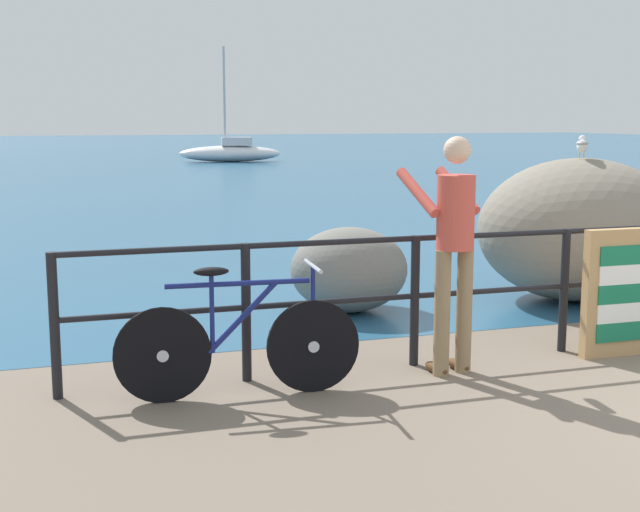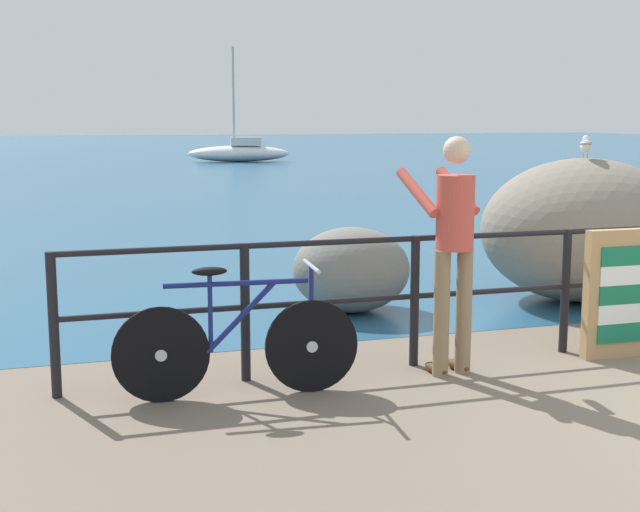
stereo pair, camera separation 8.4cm
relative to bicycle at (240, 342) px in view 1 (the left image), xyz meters
The scene contains 10 objects.
ground_plane 18.54m from the bicycle, 79.24° to the left, with size 120.00×120.00×0.10m, color #756656.
sea_surface 46.29m from the bicycle, 85.71° to the left, with size 120.00×90.00×0.01m, color #285B7F.
promenade_railing 3.49m from the bicycle, ahead, with size 9.41×0.07×1.02m.
bicycle is the anchor object (origin of this frame).
person_at_railing 1.75m from the bicycle, ahead, with size 0.51×0.66×1.78m.
folded_deckchair_stack 3.24m from the bicycle, ahead, with size 0.84×0.10×1.04m.
breakwater_boulder_main 4.62m from the bicycle, 26.89° to the left, with size 2.18×1.89×1.50m.
breakwater_boulder_left 2.79m from the bicycle, 54.76° to the left, with size 1.18×1.06×0.84m.
seagull 4.67m from the bicycle, 26.28° to the left, with size 0.25×0.32×0.23m.
sailboat 31.98m from the bicycle, 78.28° to the left, with size 4.55×1.99×4.90m.
Camera 1 is at (-4.68, -3.82, 1.91)m, focal length 48.20 mm.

